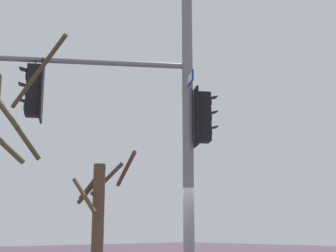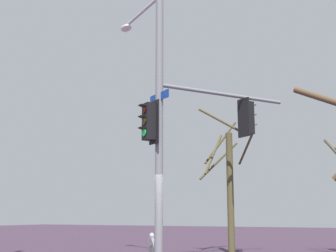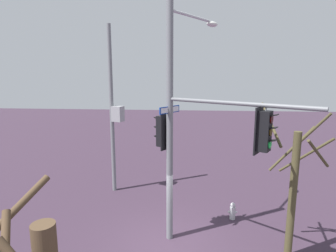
% 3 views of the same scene
% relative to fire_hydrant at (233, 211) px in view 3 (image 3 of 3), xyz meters
% --- Properties ---
extents(ground_plane, '(80.00, 80.00, 0.00)m').
position_rel_fire_hydrant_xyz_m(ground_plane, '(-2.58, -2.10, -0.34)').
color(ground_plane, '#3A293A').
extents(main_signal_pole_assembly, '(4.55, 5.29, 8.43)m').
position_rel_fire_hydrant_xyz_m(main_signal_pole_assembly, '(-1.91, -1.86, 4.26)').
color(main_signal_pole_assembly, slate).
rests_on(main_signal_pole_assembly, ground).
extents(secondary_pole_assembly, '(0.77, 0.58, 8.48)m').
position_rel_fire_hydrant_xyz_m(secondary_pole_assembly, '(-5.73, 2.44, 3.86)').
color(secondary_pole_assembly, slate).
rests_on(secondary_pole_assembly, ground).
extents(fire_hydrant, '(0.38, 0.24, 0.73)m').
position_rel_fire_hydrant_xyz_m(fire_hydrant, '(0.00, 0.00, 0.00)').
color(fire_hydrant, '#B2B2B7').
rests_on(fire_hydrant, ground).
extents(bare_tree_corner, '(2.16, 2.17, 5.13)m').
position_rel_fire_hydrant_xyz_m(bare_tree_corner, '(1.51, -2.32, 2.19)').
color(bare_tree_corner, '#4B4429').
rests_on(bare_tree_corner, ground).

